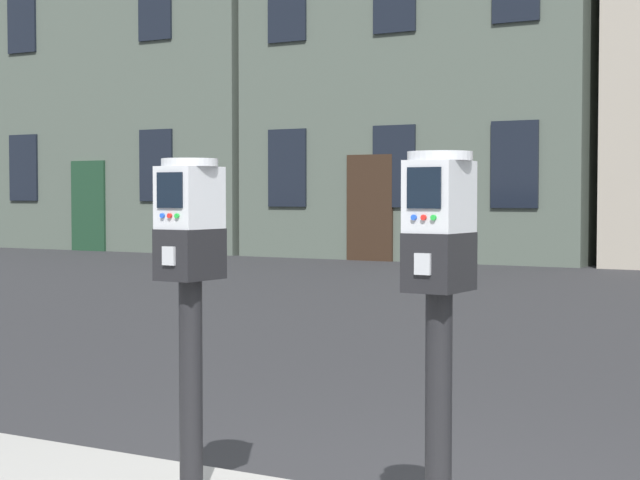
# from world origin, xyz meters

# --- Properties ---
(parking_meter_near_kerb) EXTENTS (0.22, 0.26, 1.30)m
(parking_meter_near_kerb) POSITION_xyz_m (-0.74, -0.19, 1.03)
(parking_meter_near_kerb) COLOR black
(parking_meter_near_kerb) RESTS_ON sidewalk_slab
(parking_meter_twin_adjacent) EXTENTS (0.22, 0.26, 1.30)m
(parking_meter_twin_adjacent) POSITION_xyz_m (0.29, -0.19, 1.04)
(parking_meter_twin_adjacent) COLOR black
(parking_meter_twin_adjacent) RESTS_ON sidewalk_slab
(townhouse_brick_corner) EXTENTS (8.17, 6.09, 10.72)m
(townhouse_brick_corner) POSITION_xyz_m (-15.05, 17.82, 5.36)
(townhouse_brick_corner) COLOR #4C564C
(townhouse_brick_corner) RESTS_ON ground_plane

